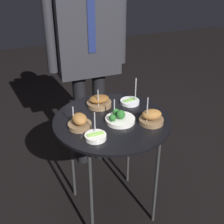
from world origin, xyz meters
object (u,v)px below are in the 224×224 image
serving_cart (112,126)px  waiter_figure (87,44)px  bowl_roast_front_right (99,102)px  bowl_roast_back_left (80,122)px  bowl_asparagus_center (130,101)px  bowl_roast_far_rim (151,118)px  bowl_broccoli_near_rim (120,118)px  bowl_asparagus_mid_left (95,136)px

serving_cart → waiter_figure: waiter_figure is taller
bowl_roast_front_right → waiter_figure: (0.06, 0.40, 0.26)m
serving_cart → bowl_roast_back_left: size_ratio=5.30×
waiter_figure → bowl_asparagus_center: bearing=-71.8°
bowl_roast_far_rim → bowl_asparagus_center: (-0.01, 0.27, -0.02)m
bowl_asparagus_center → bowl_roast_front_right: bearing=168.4°
bowl_broccoli_near_rim → bowl_roast_back_left: size_ratio=1.29×
bowl_asparagus_mid_left → bowl_roast_far_rim: (0.36, 0.04, 0.02)m
serving_cart → bowl_roast_front_right: 0.21m
bowl_asparagus_mid_left → bowl_asparagus_center: (0.34, 0.31, -0.00)m
bowl_asparagus_mid_left → serving_cart: bearing=45.3°
bowl_broccoli_near_rim → bowl_roast_back_left: (-0.24, 0.02, 0.01)m
bowl_asparagus_mid_left → bowl_roast_far_rim: size_ratio=0.82×
bowl_roast_back_left → waiter_figure: waiter_figure is taller
serving_cart → bowl_roast_front_right: bowl_roast_front_right is taller
bowl_asparagus_center → waiter_figure: waiter_figure is taller
bowl_roast_far_rim → serving_cart: bearing=148.3°
bowl_asparagus_center → bowl_roast_front_right: size_ratio=1.14×
bowl_broccoli_near_rim → bowl_roast_far_rim: (0.17, -0.08, 0.01)m
bowl_broccoli_near_rim → bowl_roast_back_left: 0.24m
bowl_asparagus_mid_left → bowl_roast_back_left: bearing=108.2°
bowl_roast_back_left → serving_cart: bearing=5.0°
bowl_roast_back_left → bowl_asparagus_center: (0.39, 0.17, -0.02)m
bowl_roast_far_rim → bowl_asparagus_center: size_ratio=0.99×
bowl_broccoli_near_rim → bowl_roast_front_right: bowl_roast_front_right is taller
bowl_asparagus_center → bowl_roast_front_right: 0.20m
serving_cart → bowl_asparagus_mid_left: 0.23m
waiter_figure → bowl_broccoli_near_rim: bearing=-90.8°
serving_cart → bowl_roast_back_left: bowl_roast_back_left is taller
bowl_asparagus_mid_left → bowl_asparagus_center: size_ratio=0.81×
bowl_asparagus_center → bowl_roast_back_left: bearing=-156.8°
bowl_roast_far_rim → bowl_roast_front_right: 0.38m
serving_cart → bowl_broccoli_near_rim: bowl_broccoli_near_rim is taller
bowl_asparagus_center → waiter_figure: size_ratio=0.11×
bowl_roast_front_right → serving_cart: bearing=-85.7°
serving_cart → bowl_asparagus_center: size_ratio=4.03×
bowl_broccoli_near_rim → waiter_figure: size_ratio=0.11×
bowl_roast_back_left → bowl_roast_front_right: (0.19, 0.21, -0.01)m
bowl_roast_front_right → waiter_figure: size_ratio=0.10×
bowl_roast_back_left → waiter_figure: bearing=67.9°
bowl_asparagus_mid_left → bowl_roast_front_right: bowl_asparagus_mid_left is taller
bowl_roast_far_rim → waiter_figure: waiter_figure is taller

